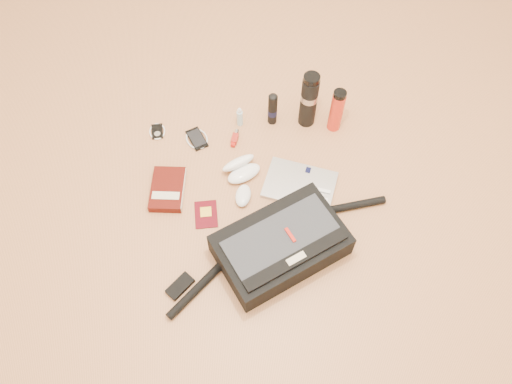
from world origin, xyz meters
TOP-DOWN VIEW (x-y plane):
  - ground at (0.00, 0.00)m, footprint 4.00×4.00m
  - messenger_bag at (0.05, -0.20)m, footprint 0.95×0.48m
  - laptop at (0.18, 0.10)m, footprint 0.36×0.31m
  - book at (-0.40, 0.14)m, footprint 0.17×0.23m
  - passport at (-0.24, 0.00)m, footprint 0.10×0.13m
  - mouse at (-0.08, 0.07)m, footprint 0.09×0.13m
  - sunglasses_case at (-0.07, 0.20)m, footprint 0.20×0.19m
  - ipod at (-0.45, 0.47)m, footprint 0.08×0.09m
  - phone at (-0.26, 0.41)m, footprint 0.13×0.14m
  - inhaler at (-0.08, 0.39)m, footprint 0.05×0.10m
  - spray_bottle at (-0.05, 0.48)m, footprint 0.04×0.04m
  - aerosol_can at (0.10, 0.48)m, footprint 0.05×0.05m
  - thermos_black at (0.27, 0.46)m, footprint 0.10×0.10m
  - thermos_red at (0.39, 0.41)m, footprint 0.08×0.08m

SIDE VIEW (x-z plane):
  - ground at x=0.00m, z-range 0.00..0.00m
  - passport at x=-0.24m, z-range 0.00..0.01m
  - ipod at x=-0.45m, z-range 0.00..0.01m
  - phone at x=-0.26m, z-range 0.00..0.01m
  - laptop at x=0.18m, z-range 0.00..0.03m
  - inhaler at x=-0.08m, z-range 0.00..0.03m
  - mouse at x=-0.08m, z-range 0.00..0.04m
  - book at x=-0.40m, z-range 0.00..0.04m
  - sunglasses_case at x=-0.07m, z-range -0.01..0.08m
  - spray_bottle at x=-0.05m, z-range -0.01..0.10m
  - messenger_bag at x=0.05m, z-range -0.01..0.14m
  - aerosol_can at x=0.10m, z-range 0.00..0.18m
  - thermos_red at x=0.39m, z-range 0.00..0.24m
  - thermos_black at x=0.27m, z-range 0.00..0.30m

